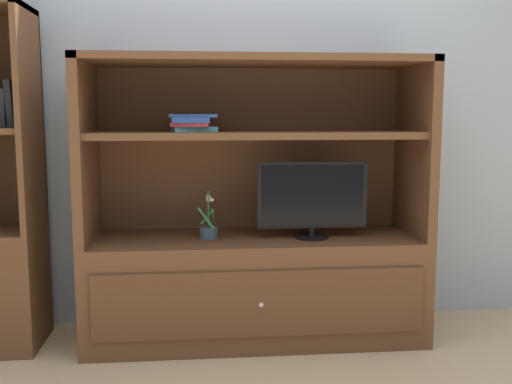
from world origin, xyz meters
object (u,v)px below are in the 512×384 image
at_px(tv_monitor, 312,198).
at_px(bookshelf_tall, 3,233).
at_px(potted_plant, 209,230).
at_px(magazine_stack, 193,123).
at_px(media_console, 255,253).

height_order(tv_monitor, bookshelf_tall, bookshelf_tall).
bearing_deg(potted_plant, bookshelf_tall, 179.03).
bearing_deg(tv_monitor, bookshelf_tall, 177.36).
height_order(magazine_stack, bookshelf_tall, bookshelf_tall).
xyz_separation_m(potted_plant, bookshelf_tall, (-1.07, 0.02, -0.00)).
distance_m(potted_plant, bookshelf_tall, 1.07).
xyz_separation_m(tv_monitor, magazine_stack, (-0.62, 0.06, 0.40)).
height_order(media_console, tv_monitor, media_console).
bearing_deg(bookshelf_tall, media_console, -0.06).
bearing_deg(media_console, potted_plant, -176.19).
xyz_separation_m(media_console, potted_plant, (-0.25, -0.02, 0.14)).
distance_m(tv_monitor, potted_plant, 0.58).
distance_m(magazine_stack, bookshelf_tall, 1.14).
height_order(tv_monitor, potted_plant, tv_monitor).
bearing_deg(magazine_stack, media_console, 1.98).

